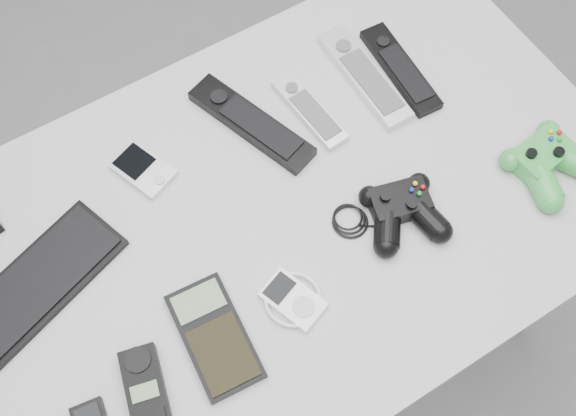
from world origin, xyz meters
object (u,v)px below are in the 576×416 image
remote_silver_b (364,76)px  remote_silver_a (309,110)px  controller_black (403,209)px  remote_black_a (251,123)px  remote_black_b (400,68)px  controller_green (548,160)px  pda (143,169)px  calculator (214,336)px  desk (291,222)px  pda_keyboard (41,281)px  mp3_player (293,300)px  cordless_handset (149,407)px

remote_silver_b → remote_silver_a: bearing=-175.4°
controller_black → remote_black_a: bearing=129.3°
remote_black_b → controller_green: (0.09, -0.29, 0.01)m
pda → calculator: calculator is taller
desk → controller_green: bearing=-21.9°
pda → remote_black_b: remote_black_b is taller
pda_keyboard → remote_black_b: 0.72m
desk → remote_silver_a: size_ratio=6.51×
calculator → mp3_player: (0.13, -0.01, -0.00)m
desk → mp3_player: size_ratio=11.80×
remote_silver_a → remote_silver_b: 0.12m
controller_green → cordless_handset: bearing=174.4°
remote_silver_a → controller_green: bearing=-51.5°
remote_silver_a → remote_black_b: 0.19m
pda_keyboard → controller_green: 0.85m
controller_green → remote_silver_a: bearing=126.8°
pda_keyboard → cordless_handset: size_ratio=1.55×
remote_silver_a → mp3_player: size_ratio=1.81×
remote_silver_a → remote_black_b: size_ratio=0.83×
remote_black_a → remote_silver_b: bearing=-24.2°
controller_green → remote_black_b: bearing=101.3°
remote_black_a → remote_silver_b: (0.23, -0.02, -0.00)m
desk → remote_black_b: (0.31, 0.13, 0.08)m
pda → remote_black_b: bearing=-27.3°
desk → remote_black_b: bearing=22.3°
controller_black → pda: bearing=153.1°
remote_black_a → controller_green: controller_green is taller
calculator → remote_silver_a: bearing=43.1°
remote_black_a → calculator: (-0.24, -0.30, -0.00)m
pda_keyboard → remote_silver_a: 0.53m
pda_keyboard → controller_black: bearing=-38.4°
controller_black → mp3_player: bearing=-156.3°
desk → remote_silver_a: 0.20m
calculator → cordless_handset: bearing=-157.1°
mp3_player → remote_silver_b: bearing=21.3°
pda → mp3_player: bearing=-94.5°
remote_silver_b → mp3_player: (-0.33, -0.29, -0.00)m
remote_silver_a → controller_black: controller_black is taller
remote_silver_b → controller_green: controller_green is taller
remote_black_a → controller_green: 0.51m
remote_black_a → controller_green: size_ratio=1.66×
remote_black_b → controller_green: 0.31m
pda_keyboard → mp3_player: 0.40m
pda → remote_black_a: (0.20, -0.02, 0.00)m
cordless_handset → controller_black: bearing=21.2°
remote_black_a → remote_silver_b: size_ratio=1.06×
desk → calculator: bearing=-149.4°
remote_silver_a → cordless_handset: bearing=-150.9°
remote_black_b → controller_green: size_ratio=1.40×
pda_keyboard → controller_black: controller_black is taller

